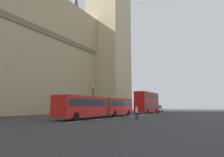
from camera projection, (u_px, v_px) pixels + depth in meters
name	position (u px, v px, depth m)	size (l,w,h in m)	color
ground_plane	(132.00, 116.00, 33.19)	(160.00, 160.00, 0.00)	#333335
lane_centre_marking	(140.00, 115.00, 36.20)	(39.00, 0.16, 0.01)	silver
articulated_bus	(101.00, 105.00, 28.52)	(17.23, 2.54, 2.90)	red
double_decker_bus	(147.00, 102.00, 46.30)	(10.63, 2.54, 4.90)	red
sedan_lead	(158.00, 109.00, 52.97)	(4.40, 1.86, 1.85)	#B7B7BC
traffic_cone_west	(143.00, 115.00, 30.95)	(0.36, 0.36, 0.58)	black
traffic_cone_middle	(146.00, 114.00, 33.81)	(0.36, 0.36, 0.58)	black
traffic_cone_east	(154.00, 113.00, 37.76)	(0.36, 0.36, 0.58)	black
street_lamp	(93.00, 98.00, 34.65)	(0.44, 0.44, 5.27)	black
pedestrian_near_cones	(137.00, 112.00, 24.14)	(0.45, 0.35, 1.69)	#262D4C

